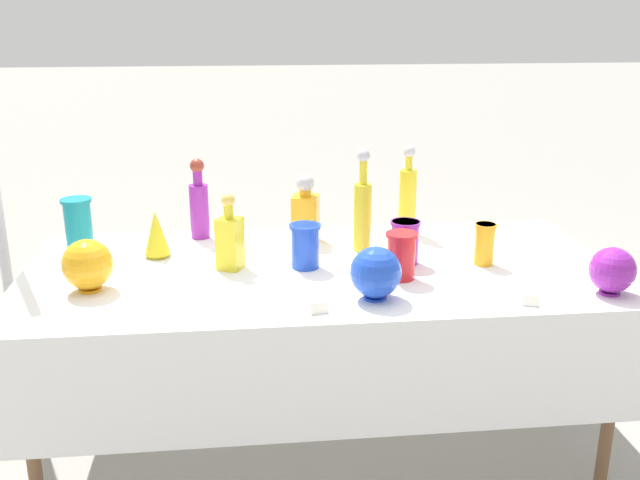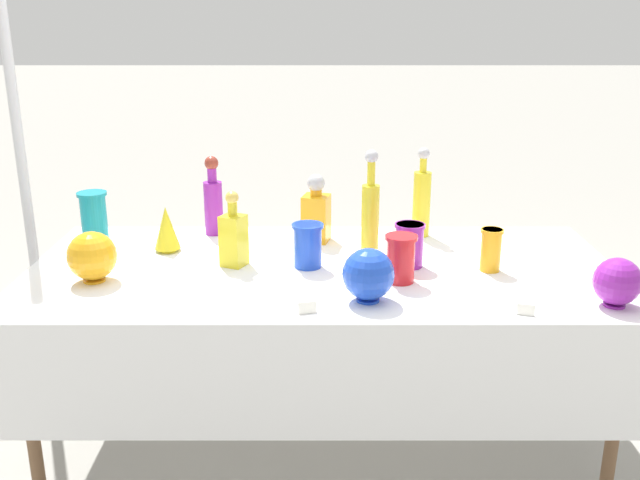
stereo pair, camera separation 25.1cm
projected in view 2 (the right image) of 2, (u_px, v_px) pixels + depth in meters
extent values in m
plane|color=gray|center=(320.00, 449.00, 2.78)|extent=(40.00, 40.00, 0.00)
cube|color=white|center=(320.00, 271.00, 2.55)|extent=(2.09, 0.97, 0.03)
cube|color=white|center=(321.00, 384.00, 2.14)|extent=(2.09, 0.01, 0.39)
cylinder|color=brown|center=(28.00, 423.00, 2.29)|extent=(0.04, 0.04, 0.73)
cylinder|color=brown|center=(612.00, 422.00, 2.30)|extent=(0.04, 0.04, 0.73)
cylinder|color=brown|center=(98.00, 323.00, 3.03)|extent=(0.04, 0.04, 0.73)
cylinder|color=brown|center=(541.00, 322.00, 3.03)|extent=(0.04, 0.04, 0.73)
cylinder|color=yellow|center=(419.00, 204.00, 2.86)|extent=(0.07, 0.07, 0.26)
cylinder|color=yellow|center=(421.00, 165.00, 2.81)|extent=(0.03, 0.03, 0.06)
sphere|color=#B2B2B7|center=(421.00, 153.00, 2.79)|extent=(0.05, 0.05, 0.05)
cylinder|color=purple|center=(211.00, 208.00, 2.88)|extent=(0.07, 0.07, 0.22)
cylinder|color=purple|center=(209.00, 175.00, 2.84)|extent=(0.04, 0.04, 0.06)
sphere|color=maroon|center=(209.00, 163.00, 2.82)|extent=(0.06, 0.06, 0.06)
cylinder|color=yellow|center=(368.00, 219.00, 2.66)|extent=(0.07, 0.07, 0.26)
cylinder|color=yellow|center=(369.00, 173.00, 2.60)|extent=(0.03, 0.03, 0.09)
sphere|color=#B2B2B7|center=(369.00, 156.00, 2.59)|extent=(0.05, 0.05, 0.05)
cube|color=yellow|center=(231.00, 241.00, 2.53)|extent=(0.10, 0.10, 0.19)
cylinder|color=yellow|center=(230.00, 209.00, 2.49)|extent=(0.03, 0.03, 0.05)
sphere|color=gold|center=(229.00, 198.00, 2.48)|extent=(0.05, 0.05, 0.05)
cube|color=orange|center=(314.00, 218.00, 2.80)|extent=(0.12, 0.12, 0.19)
cylinder|color=orange|center=(313.00, 192.00, 2.76)|extent=(0.05, 0.05, 0.03)
sphere|color=#B2B2B7|center=(313.00, 183.00, 2.75)|extent=(0.07, 0.07, 0.07)
cylinder|color=blue|center=(305.00, 246.00, 2.52)|extent=(0.10, 0.10, 0.16)
cylinder|color=blue|center=(305.00, 226.00, 2.49)|extent=(0.11, 0.11, 0.01)
cylinder|color=red|center=(398.00, 259.00, 2.38)|extent=(0.09, 0.09, 0.16)
cylinder|color=red|center=(399.00, 237.00, 2.36)|extent=(0.11, 0.11, 0.01)
cylinder|color=teal|center=(91.00, 220.00, 2.72)|extent=(0.10, 0.10, 0.22)
cylinder|color=teal|center=(89.00, 194.00, 2.69)|extent=(0.11, 0.11, 0.01)
cylinder|color=purple|center=(407.00, 245.00, 2.52)|extent=(0.10, 0.10, 0.16)
cylinder|color=purple|center=(407.00, 226.00, 2.50)|extent=(0.11, 0.11, 0.01)
cylinder|color=orange|center=(488.00, 250.00, 2.48)|extent=(0.07, 0.07, 0.15)
cylinder|color=orange|center=(490.00, 231.00, 2.46)|extent=(0.08, 0.08, 0.01)
cylinder|color=yellow|center=(165.00, 250.00, 2.70)|extent=(0.06, 0.06, 0.01)
cone|color=yellow|center=(164.00, 228.00, 2.67)|extent=(0.10, 0.10, 0.16)
cylinder|color=purple|center=(611.00, 304.00, 2.21)|extent=(0.07, 0.07, 0.01)
sphere|color=purple|center=(614.00, 281.00, 2.18)|extent=(0.15, 0.15, 0.15)
cylinder|color=orange|center=(92.00, 280.00, 2.40)|extent=(0.07, 0.07, 0.01)
sphere|color=orange|center=(89.00, 256.00, 2.38)|extent=(0.16, 0.16, 0.16)
cylinder|color=blue|center=(365.00, 300.00, 2.24)|extent=(0.07, 0.07, 0.01)
sphere|color=blue|center=(366.00, 274.00, 2.22)|extent=(0.16, 0.16, 0.16)
cube|color=white|center=(523.00, 309.00, 2.14)|extent=(0.06, 0.03, 0.03)
cube|color=white|center=(305.00, 308.00, 2.15)|extent=(0.06, 0.03, 0.04)
cylinder|color=silver|center=(14.00, 128.00, 2.96)|extent=(0.04, 0.04, 2.32)
cylinder|color=#333338|center=(46.00, 373.00, 3.32)|extent=(0.18, 0.18, 0.04)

